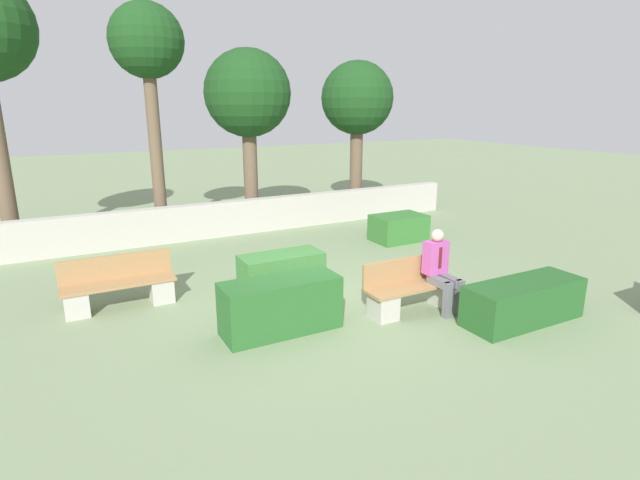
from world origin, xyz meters
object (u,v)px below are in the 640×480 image
at_px(tree_center_right, 248,96).
at_px(person_seated_man, 440,267).
at_px(bench_left_side, 119,289).
at_px(tree_center_left, 147,49).
at_px(bench_front, 413,292).
at_px(tree_rightmost, 357,101).

bearing_deg(tree_center_right, person_seated_man, -85.67).
bearing_deg(bench_left_side, tree_center_left, 68.11).
distance_m(bench_front, bench_left_side, 4.80).
relative_size(tree_center_right, tree_rightmost, 1.04).
distance_m(bench_front, person_seated_man, 0.59).
xyz_separation_m(person_seated_man, tree_center_left, (-3.02, 6.93, 3.75)).
bearing_deg(tree_center_left, bench_front, -68.99).
distance_m(tree_center_right, tree_rightmost, 3.56).
bearing_deg(tree_center_right, bench_front, -88.94).
xyz_separation_m(tree_center_left, tree_center_right, (2.48, 0.17, -1.03)).
xyz_separation_m(bench_left_side, person_seated_man, (4.58, -2.52, 0.40)).
distance_m(bench_left_side, tree_center_left, 6.26).
relative_size(bench_front, person_seated_man, 1.28).
height_order(bench_front, person_seated_man, person_seated_man).
bearing_deg(tree_center_left, tree_rightmost, 3.92).
height_order(bench_left_side, tree_center_left, tree_center_left).
height_order(person_seated_man, tree_rightmost, tree_rightmost).
relative_size(person_seated_man, tree_center_right, 0.28).
bearing_deg(tree_center_right, tree_center_left, -176.07).
xyz_separation_m(tree_center_left, tree_rightmost, (6.03, 0.41, -1.14)).
height_order(bench_left_side, tree_center_right, tree_center_right).
height_order(bench_front, bench_left_side, same).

